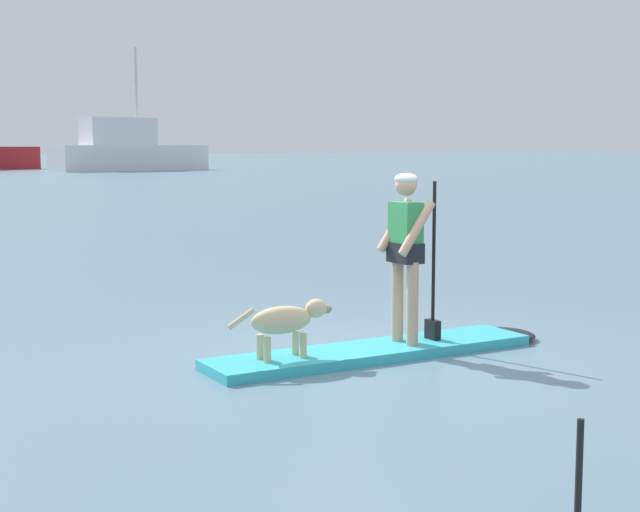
{
  "coord_description": "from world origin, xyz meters",
  "views": [
    {
      "loc": [
        -5.09,
        -7.53,
        2.08
      ],
      "look_at": [
        0.0,
        1.0,
        0.9
      ],
      "focal_mm": 52.68,
      "sensor_mm": 36.0,
      "label": 1
    }
  ],
  "objects_px": {
    "paddleboard": "(391,349)",
    "moored_boat_port": "(127,151)",
    "person_paddler": "(407,245)",
    "dog": "(286,321)"
  },
  "relations": [
    {
      "from": "paddleboard",
      "to": "moored_boat_port",
      "type": "distance_m",
      "value": 68.39
    },
    {
      "from": "person_paddler",
      "to": "moored_boat_port",
      "type": "relative_size",
      "value": 0.13
    },
    {
      "from": "paddleboard",
      "to": "dog",
      "type": "height_order",
      "value": "dog"
    },
    {
      "from": "paddleboard",
      "to": "person_paddler",
      "type": "distance_m",
      "value": 1.05
    },
    {
      "from": "dog",
      "to": "person_paddler",
      "type": "bearing_deg",
      "value": -1.05
    },
    {
      "from": "paddleboard",
      "to": "moored_boat_port",
      "type": "bearing_deg",
      "value": 72.88
    },
    {
      "from": "paddleboard",
      "to": "dog",
      "type": "bearing_deg",
      "value": 178.95
    },
    {
      "from": "paddleboard",
      "to": "person_paddler",
      "type": "xyz_separation_m",
      "value": [
        0.17,
        -0.0,
        1.03
      ]
    },
    {
      "from": "dog",
      "to": "moored_boat_port",
      "type": "xyz_separation_m",
      "value": [
        21.31,
        65.32,
        1.13
      ]
    },
    {
      "from": "person_paddler",
      "to": "dog",
      "type": "distance_m",
      "value": 1.5
    }
  ]
}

